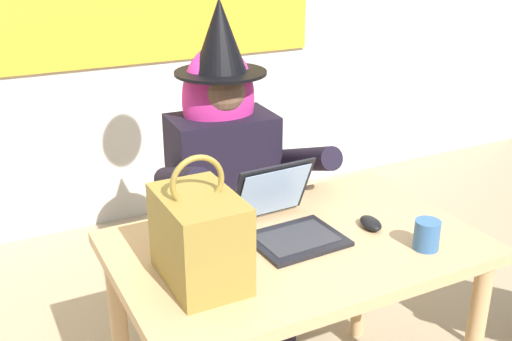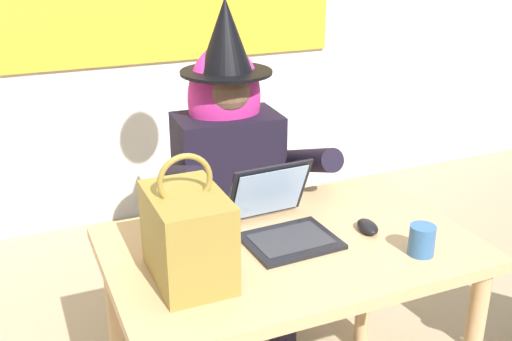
% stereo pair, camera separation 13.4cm
% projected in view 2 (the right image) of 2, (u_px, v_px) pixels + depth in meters
% --- Properties ---
extents(desk_main, '(1.16, 0.75, 0.74)m').
position_uv_depth(desk_main, '(289.00, 271.00, 1.98)').
color(desk_main, tan).
rests_on(desk_main, ground).
extents(chair_at_desk, '(0.43, 0.43, 0.90)m').
position_uv_depth(chair_at_desk, '(224.00, 214.00, 2.67)').
color(chair_at_desk, black).
rests_on(chair_at_desk, ground).
extents(person_costumed, '(0.61, 0.66, 1.43)m').
position_uv_depth(person_costumed, '(232.00, 163.00, 2.46)').
color(person_costumed, black).
rests_on(person_costumed, ground).
extents(laptop, '(0.30, 0.33, 0.22)m').
position_uv_depth(laptop, '(282.00, 221.00, 1.97)').
color(laptop, black).
rests_on(laptop, desk_main).
extents(computer_mouse, '(0.08, 0.11, 0.03)m').
position_uv_depth(computer_mouse, '(368.00, 226.00, 2.01)').
color(computer_mouse, black).
rests_on(computer_mouse, desk_main).
extents(handbag, '(0.20, 0.30, 0.38)m').
position_uv_depth(handbag, '(188.00, 235.00, 1.70)').
color(handbag, olive).
rests_on(handbag, desk_main).
extents(coffee_mug, '(0.08, 0.08, 0.09)m').
position_uv_depth(coffee_mug, '(422.00, 240.00, 1.86)').
color(coffee_mug, '#336099').
rests_on(coffee_mug, desk_main).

